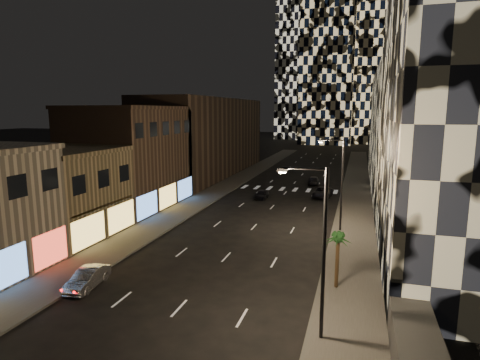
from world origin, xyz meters
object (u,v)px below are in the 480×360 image
Objects in this scene: streetlight_near at (319,242)px; palm_tree at (338,242)px; car_silver_parked at (87,278)px; car_dark_oncoming at (314,180)px; car_dark_midlane at (262,194)px; car_dark_rightlane at (322,192)px; streetlight_far at (340,178)px.

palm_tree is (0.65, 6.51, -2.05)m from streetlight_near.
car_silver_parked reaches higher than car_dark_oncoming.
car_dark_oncoming is at bearing 98.51° from palm_tree.
car_dark_midlane is 0.72× the size of car_dark_rightlane.
car_dark_oncoming is at bearing 107.35° from car_dark_rightlane.
car_silver_parked reaches higher than car_dark_midlane.
car_silver_parked is at bearing -106.33° from car_dark_rightlane.
streetlight_near is at bearing -90.00° from streetlight_far.
streetlight_far reaches higher than car_silver_parked.
car_dark_midlane is (-10.74, 12.21, -4.74)m from streetlight_far.
streetlight_far is 1.82× the size of car_dark_rightlane.
car_silver_parked is (-15.55, -18.11, -4.70)m from streetlight_far.
car_dark_midlane is 0.93× the size of palm_tree.
car_dark_midlane is 0.82× the size of car_dark_oncoming.
streetlight_near is 45.93m from car_dark_oncoming.
car_dark_rightlane is at bearing 98.43° from car_dark_oncoming.
palm_tree is (5.82, -38.89, 2.67)m from car_dark_oncoming.
palm_tree is (0.65, -13.49, -2.05)m from streetlight_far.
palm_tree is at bearing 10.09° from car_silver_parked.
car_silver_parked is 30.70m from car_dark_midlane.
streetlight_near is 1.00× the size of streetlight_far.
car_silver_parked is 17.05m from palm_tree.
streetlight_near reaches higher than car_dark_midlane.
streetlight_far is 13.66m from palm_tree.
car_dark_rightlane reaches higher than car_silver_parked.
car_dark_midlane is at bearing 62.43° from car_dark_oncoming.
car_dark_midlane is (-10.74, 32.21, -4.74)m from streetlight_near.
car_dark_rightlane is at bearing 63.62° from car_silver_parked.
streetlight_far is 2.35× the size of palm_tree.
streetlight_far is at bearing -75.24° from car_dark_rightlane.
car_dark_oncoming is (10.38, 43.50, -0.01)m from car_silver_parked.
car_silver_parked is 0.90× the size of car_dark_oncoming.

